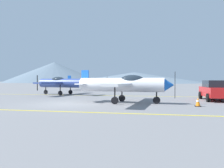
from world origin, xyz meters
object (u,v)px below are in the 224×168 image
airplane_far (87,82)px  car_sedan (216,90)px  airplane_near (125,84)px  airplane_mid (62,83)px  traffic_cone_front (198,102)px

airplane_far → car_sedan: airplane_far is taller
airplane_near → car_sedan: airplane_near is taller
airplane_mid → traffic_cone_front: airplane_mid is taller
airplane_far → airplane_near: bearing=-64.7°
car_sedan → airplane_mid: bearing=164.9°
airplane_mid → traffic_cone_front: 15.57m
airplane_near → car_sedan: size_ratio=1.85×
airplane_near → airplane_mid: bearing=137.3°
airplane_mid → airplane_near: bearing=-42.7°
airplane_near → airplane_far: 20.89m
airplane_near → car_sedan: (6.93, 3.43, -0.50)m
airplane_mid → car_sedan: size_ratio=1.85×
airplane_far → car_sedan: bearing=-44.3°
airplane_near → airplane_far: bearing=115.3°
airplane_near → airplane_mid: same height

